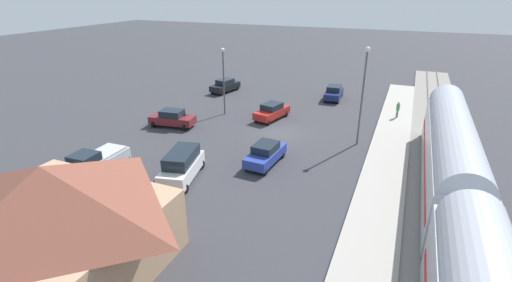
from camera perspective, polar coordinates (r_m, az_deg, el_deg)
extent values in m
plane|color=#38383D|center=(35.98, 4.00, 1.34)|extent=(200.00, 200.00, 0.00)
cube|color=gray|center=(34.51, 26.55, -1.96)|extent=(4.80, 70.00, 0.18)
cube|color=#59544C|center=(34.54, 27.76, -1.90)|extent=(0.10, 70.00, 0.12)
cube|color=#59544C|center=(34.40, 25.41, -1.55)|extent=(0.10, 70.00, 0.12)
cube|color=#A8A399|center=(34.33, 19.98, -0.87)|extent=(3.20, 46.00, 0.30)
cube|color=#ADB2BC|center=(28.91, 27.61, -2.29)|extent=(2.90, 18.73, 3.70)
cube|color=red|center=(28.89, 24.65, -2.41)|extent=(0.04, 17.24, 0.36)
cylinder|color=#ADB2BC|center=(28.29, 28.24, 0.92)|extent=(2.75, 17.98, 2.76)
cube|color=tan|center=(20.98, -28.36, -13.42)|extent=(9.39, 8.33, 3.38)
pyramid|color=brown|center=(19.56, -29.92, -6.53)|extent=(10.19, 9.13, 2.36)
cube|color=#4C3323|center=(23.56, -20.34, -9.68)|extent=(1.10, 0.08, 2.10)
cylinder|color=brown|center=(41.80, 21.02, 3.98)|extent=(0.22, 0.22, 0.85)
cylinder|color=green|center=(41.59, 21.16, 4.94)|extent=(0.36, 0.36, 0.62)
sphere|color=tan|center=(41.47, 21.25, 5.51)|extent=(0.24, 0.24, 0.24)
cube|color=white|center=(27.44, -11.42, -4.31)|extent=(3.03, 5.22, 1.00)
cube|color=#19232D|center=(27.16, -11.46, -2.41)|extent=(2.46, 3.73, 0.88)
cylinder|color=black|center=(25.84, -10.99, -7.35)|extent=(0.22, 0.68, 0.68)
cylinder|color=black|center=(26.45, -14.51, -6.94)|extent=(0.22, 0.68, 0.68)
cylinder|color=black|center=(28.98, -8.45, -3.67)|extent=(0.22, 0.68, 0.68)
cylinder|color=black|center=(29.53, -11.64, -3.38)|extent=(0.22, 0.68, 0.68)
cube|color=maroon|center=(38.17, -12.81, 3.24)|extent=(4.72, 2.46, 0.76)
cube|color=#19232D|center=(37.95, -12.90, 4.24)|extent=(2.37, 1.91, 0.64)
cylinder|color=black|center=(38.25, -9.95, 2.91)|extent=(0.22, 0.68, 0.68)
cylinder|color=black|center=(36.90, -10.95, 2.08)|extent=(0.22, 0.68, 0.68)
cylinder|color=black|center=(39.74, -14.44, 3.28)|extent=(0.22, 0.68, 0.68)
cylinder|color=black|center=(38.44, -15.55, 2.50)|extent=(0.22, 0.68, 0.68)
cube|color=navy|center=(47.57, 11.95, 7.18)|extent=(2.07, 4.59, 0.76)
cube|color=#19232D|center=(47.39, 12.02, 8.00)|extent=(1.73, 2.24, 0.64)
cylinder|color=black|center=(49.40, 11.29, 7.36)|extent=(0.22, 0.68, 0.68)
cylinder|color=black|center=(49.20, 13.14, 7.14)|extent=(0.22, 0.68, 0.68)
cylinder|color=black|center=(46.16, 10.61, 6.32)|extent=(0.22, 0.68, 0.68)
cylinder|color=black|center=(45.95, 12.58, 6.09)|extent=(0.22, 0.68, 0.68)
cube|color=red|center=(39.39, 2.46, 4.42)|extent=(2.84, 4.81, 0.76)
cube|color=#19232D|center=(39.18, 2.48, 5.39)|extent=(2.08, 2.48, 0.64)
cylinder|color=black|center=(41.28, 2.85, 4.72)|extent=(0.22, 0.68, 0.68)
cylinder|color=black|center=(40.47, 4.74, 4.29)|extent=(0.22, 0.68, 0.68)
cylinder|color=black|center=(38.63, 0.05, 3.47)|extent=(0.22, 0.68, 0.68)
cylinder|color=black|center=(37.76, 2.01, 2.99)|extent=(0.22, 0.68, 0.68)
cube|color=#283D9E|center=(29.34, 1.49, -2.24)|extent=(2.12, 4.61, 0.76)
cube|color=#19232D|center=(29.05, 1.50, -0.99)|extent=(1.75, 2.26, 0.64)
cylinder|color=black|center=(31.21, 1.47, -1.41)|extent=(0.22, 0.68, 0.68)
cylinder|color=black|center=(30.63, 4.18, -1.95)|extent=(0.22, 0.68, 0.68)
cylinder|color=black|center=(28.45, -1.43, -3.93)|extent=(0.22, 0.68, 0.68)
cylinder|color=black|center=(27.82, 1.49, -4.59)|extent=(0.22, 0.68, 0.68)
cube|color=silver|center=(30.08, -23.45, -3.35)|extent=(2.15, 5.46, 0.92)
cube|color=#19232D|center=(29.09, -25.07, -2.60)|extent=(1.78, 1.79, 0.84)
cylinder|color=black|center=(28.39, -24.96, -6.23)|extent=(0.22, 0.76, 0.76)
cylinder|color=black|center=(29.58, -27.33, -5.52)|extent=(0.22, 0.76, 0.76)
cylinder|color=black|center=(31.12, -19.52, -2.80)|extent=(0.22, 0.76, 0.76)
cylinder|color=black|center=(32.20, -21.88, -2.28)|extent=(0.22, 0.76, 0.76)
cube|color=silver|center=(30.46, -22.43, -1.69)|extent=(1.96, 3.03, 0.20)
cube|color=black|center=(50.12, -4.80, 8.39)|extent=(2.67, 4.77, 0.76)
cube|color=#19232D|center=(49.95, -4.83, 9.17)|extent=(2.00, 2.43, 0.64)
cylinder|color=black|center=(51.99, -4.32, 8.50)|extent=(0.22, 0.68, 0.68)
cylinder|color=black|center=(51.04, -2.88, 8.27)|extent=(0.22, 0.68, 0.68)
cylinder|color=black|center=(49.45, -6.75, 7.66)|extent=(0.22, 0.68, 0.68)
cylinder|color=black|center=(48.46, -5.30, 7.40)|extent=(0.22, 0.68, 0.68)
cylinder|color=#515156|center=(33.13, 16.07, 6.11)|extent=(0.16, 0.16, 8.23)
sphere|color=#EAE5C6|center=(32.23, 16.91, 13.43)|extent=(0.44, 0.44, 0.44)
cylinder|color=#515156|center=(40.37, -5.00, 8.81)|extent=(0.16, 0.16, 6.86)
sphere|color=#EAE5C6|center=(39.65, -5.19, 13.87)|extent=(0.44, 0.44, 0.44)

